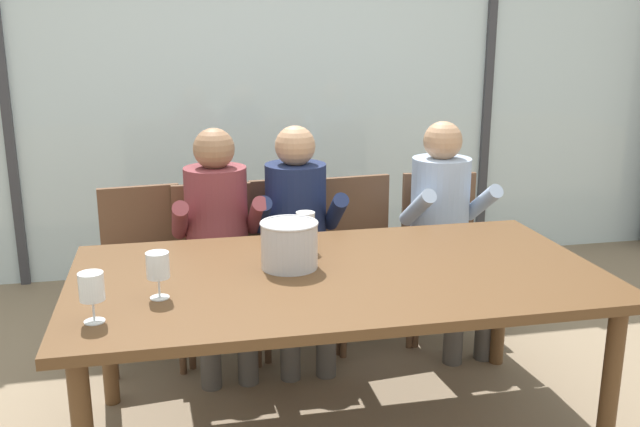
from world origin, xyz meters
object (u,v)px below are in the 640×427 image
object	(u,v)px
chair_right_of_center	(359,245)
person_navy_polo	(298,226)
dining_table	(338,287)
wine_glass_near_bucket	(92,288)
chair_near_curtain	(144,259)
person_pale_blue_shirt	(446,218)
chair_near_window_right	(441,240)
person_maroon_top	(219,231)
chair_center	(292,249)
ice_bucket_primary	(289,244)
wine_glass_center_pour	(158,267)
chair_left_of_center	(215,256)
wine_glass_by_left_taster	(305,225)

from	to	relation	value
chair_right_of_center	person_navy_polo	size ratio (longest dim) A/B	0.73
dining_table	wine_glass_near_bucket	bearing A→B (deg)	-160.87
dining_table	chair_near_curtain	bearing A→B (deg)	129.02
person_pale_blue_shirt	wine_glass_near_bucket	size ratio (longest dim) A/B	6.92
chair_right_of_center	chair_near_window_right	distance (m)	0.48
chair_near_curtain	chair_right_of_center	xyz separation A→B (m)	(1.16, 0.00, 0.00)
dining_table	person_maroon_top	bearing A→B (deg)	116.68
wine_glass_near_bucket	chair_near_window_right	bearing A→B (deg)	36.56
dining_table	chair_center	size ratio (longest dim) A/B	2.40
person_pale_blue_shirt	wine_glass_near_bucket	bearing A→B (deg)	-150.56
ice_bucket_primary	person_maroon_top	bearing A→B (deg)	107.61
chair_center	wine_glass_center_pour	world-z (taller)	wine_glass_center_pour
person_pale_blue_shirt	wine_glass_center_pour	bearing A→B (deg)	-151.35
chair_left_of_center	ice_bucket_primary	world-z (taller)	ice_bucket_primary
wine_glass_near_bucket	wine_glass_center_pour	xyz separation A→B (m)	(0.21, 0.17, -0.00)
dining_table	chair_near_window_right	distance (m)	1.30
chair_near_curtain	person_pale_blue_shirt	xyz separation A→B (m)	(1.61, -0.15, 0.17)
person_maroon_top	wine_glass_by_left_taster	size ratio (longest dim) A/B	6.92
chair_right_of_center	chair_center	bearing A→B (deg)	172.84
chair_near_curtain	person_maroon_top	distance (m)	0.45
chair_left_of_center	wine_glass_near_bucket	size ratio (longest dim) A/B	5.08
chair_right_of_center	wine_glass_by_left_taster	world-z (taller)	wine_glass_by_left_taster
person_maroon_top	wine_glass_center_pour	world-z (taller)	person_maroon_top
chair_left_of_center	chair_center	xyz separation A→B (m)	(0.42, 0.04, 0.00)
chair_near_curtain	chair_near_window_right	world-z (taller)	same
dining_table	chair_left_of_center	world-z (taller)	chair_left_of_center
person_maroon_top	person_pale_blue_shirt	distance (m)	1.22
chair_near_window_right	ice_bucket_primary	bearing A→B (deg)	-130.79
chair_near_curtain	chair_center	world-z (taller)	same
chair_left_of_center	person_navy_polo	bearing A→B (deg)	-15.58
wine_glass_by_left_taster	chair_left_of_center	bearing A→B (deg)	118.57
chair_center	chair_right_of_center	size ratio (longest dim) A/B	1.00
chair_near_window_right	ice_bucket_primary	distance (m)	1.40
person_maroon_top	wine_glass_by_left_taster	distance (m)	0.66
dining_table	chair_left_of_center	xyz separation A→B (m)	(-0.44, 0.96, -0.15)
dining_table	person_maroon_top	xyz separation A→B (m)	(-0.42, 0.84, 0.02)
dining_table	person_navy_polo	size ratio (longest dim) A/B	1.77
person_maroon_top	ice_bucket_primary	distance (m)	0.80
wine_glass_by_left_taster	person_navy_polo	bearing A→B (deg)	83.25
person_maroon_top	person_pale_blue_shirt	bearing A→B (deg)	-1.64
person_maroon_top	chair_center	bearing A→B (deg)	20.65
ice_bucket_primary	wine_glass_center_pour	xyz separation A→B (m)	(-0.52, -0.23, 0.02)
person_pale_blue_shirt	wine_glass_by_left_taster	bearing A→B (deg)	-152.86
dining_table	wine_glass_center_pour	xyz separation A→B (m)	(-0.70, -0.14, 0.18)
person_maroon_top	person_navy_polo	xyz separation A→B (m)	(0.41, 0.00, 0.00)
chair_near_window_right	person_maroon_top	bearing A→B (deg)	-165.37
person_maroon_top	person_pale_blue_shirt	world-z (taller)	same
chair_center	person_pale_blue_shirt	world-z (taller)	person_pale_blue_shirt
chair_near_curtain	dining_table	bearing A→B (deg)	-57.01
chair_center	person_pale_blue_shirt	bearing A→B (deg)	-13.60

